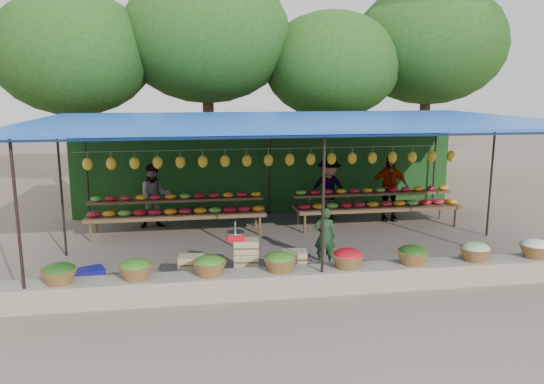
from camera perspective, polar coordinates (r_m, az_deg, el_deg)
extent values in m
plane|color=#675C4C|center=(11.99, 1.90, -5.71)|extent=(60.00, 60.00, 0.00)
cube|color=gray|center=(9.39, 5.14, -9.39)|extent=(10.60, 0.55, 0.40)
cylinder|color=black|center=(9.00, -25.63, -3.40)|extent=(0.05, 0.05, 2.80)
cylinder|color=black|center=(8.89, 5.51, -2.48)|extent=(0.05, 0.05, 2.80)
cylinder|color=black|center=(11.74, -21.72, 0.15)|extent=(0.05, 0.05, 2.80)
cylinder|color=black|center=(13.42, 22.50, 1.40)|extent=(0.05, 0.05, 2.80)
cylinder|color=black|center=(14.54, -19.30, 2.34)|extent=(0.05, 0.05, 2.80)
cylinder|color=black|center=(14.48, -0.25, 2.94)|extent=(0.05, 0.05, 2.80)
cylinder|color=black|center=(15.93, 17.10, 3.21)|extent=(0.05, 0.05, 2.80)
cube|color=blue|center=(11.49, 1.99, 7.76)|extent=(10.80, 6.60, 0.04)
cube|color=blue|center=(9.55, 4.29, 5.93)|extent=(10.80, 2.19, 0.26)
cube|color=blue|center=(13.46, 0.34, 7.53)|extent=(10.80, 2.19, 0.26)
cylinder|color=#A4A3A9|center=(12.93, 0.77, 4.70)|extent=(9.60, 0.01, 0.01)
ellipsoid|color=yellow|center=(12.98, -19.22, 2.85)|extent=(0.23, 0.17, 0.30)
ellipsoid|color=yellow|center=(12.90, -16.91, 2.94)|extent=(0.23, 0.17, 0.30)
ellipsoid|color=yellow|center=(12.84, -14.57, 3.03)|extent=(0.23, 0.17, 0.30)
ellipsoid|color=yellow|center=(12.80, -12.20, 3.11)|extent=(0.23, 0.17, 0.30)
ellipsoid|color=yellow|center=(12.78, -9.83, 3.19)|extent=(0.23, 0.17, 0.30)
ellipsoid|color=yellow|center=(12.78, -7.45, 3.26)|extent=(0.23, 0.17, 0.30)
ellipsoid|color=yellow|center=(12.81, -5.08, 3.33)|extent=(0.23, 0.17, 0.30)
ellipsoid|color=yellow|center=(12.85, -2.72, 3.39)|extent=(0.23, 0.17, 0.30)
ellipsoid|color=yellow|center=(12.92, -0.39, 3.45)|extent=(0.23, 0.17, 0.30)
ellipsoid|color=yellow|center=(13.01, 1.92, 3.50)|extent=(0.23, 0.17, 0.30)
ellipsoid|color=yellow|center=(13.12, 4.20, 3.54)|extent=(0.23, 0.17, 0.30)
ellipsoid|color=yellow|center=(13.25, 6.43, 3.57)|extent=(0.23, 0.17, 0.30)
ellipsoid|color=yellow|center=(13.40, 8.62, 3.60)|extent=(0.23, 0.17, 0.30)
ellipsoid|color=yellow|center=(13.57, 10.75, 3.63)|extent=(0.23, 0.17, 0.30)
ellipsoid|color=yellow|center=(13.76, 12.83, 3.65)|extent=(0.23, 0.17, 0.30)
ellipsoid|color=yellow|center=(13.97, 14.85, 3.66)|extent=(0.23, 0.17, 0.30)
ellipsoid|color=yellow|center=(14.19, 16.81, 3.67)|extent=(0.23, 0.17, 0.30)
ellipsoid|color=yellow|center=(14.43, 18.71, 3.68)|extent=(0.23, 0.17, 0.30)
ellipsoid|color=#204913|center=(9.22, -21.95, -7.81)|extent=(0.52, 0.52, 0.23)
ellipsoid|color=#36761F|center=(9.03, -14.44, -7.74)|extent=(0.52, 0.52, 0.23)
ellipsoid|color=#36761F|center=(8.99, -6.74, -7.54)|extent=(0.52, 0.52, 0.23)
ellipsoid|color=#36761F|center=(9.11, 0.88, -7.20)|extent=(0.52, 0.52, 0.23)
ellipsoid|color=red|center=(9.38, 8.17, -6.76)|extent=(0.52, 0.52, 0.23)
ellipsoid|color=#204913|center=(9.79, 14.93, -6.26)|extent=(0.52, 0.52, 0.23)
ellipsoid|color=#95C67C|center=(10.33, 21.06, -5.72)|extent=(0.52, 0.52, 0.23)
ellipsoid|color=white|center=(10.97, 26.52, -5.19)|extent=(0.52, 0.52, 0.23)
cube|color=#1F4E1C|center=(14.74, -0.40, 2.51)|extent=(10.60, 0.06, 2.50)
cylinder|color=#382914|center=(17.44, -20.06, 5.62)|extent=(0.36, 0.36, 3.97)
ellipsoid|color=#1A3A10|center=(17.39, -20.63, 13.77)|extent=(4.77, 4.77, 3.69)
cylinder|color=#382914|center=(17.51, -6.83, 7.09)|extent=(0.36, 0.36, 4.48)
ellipsoid|color=#1A3A10|center=(17.53, -7.05, 16.25)|extent=(5.39, 5.39, 4.17)
cylinder|color=#382914|center=(17.86, 6.24, 5.95)|extent=(0.36, 0.36, 3.71)
ellipsoid|color=#1A3A10|center=(17.80, 6.41, 13.41)|extent=(4.47, 4.47, 3.45)
cylinder|color=#382914|center=(19.42, 16.04, 6.96)|extent=(0.36, 0.36, 4.35)
ellipsoid|color=#1A3A10|center=(19.42, 16.49, 14.98)|extent=(5.24, 5.24, 4.05)
cube|color=#513B20|center=(12.91, -10.17, -2.34)|extent=(4.20, 0.95, 0.08)
cube|color=#513B20|center=(13.14, -10.19, -0.85)|extent=(4.20, 0.35, 0.06)
cylinder|color=#513B20|center=(12.78, -18.95, -4.09)|extent=(0.06, 0.06, 0.50)
cylinder|color=#513B20|center=(12.69, -1.31, -3.57)|extent=(0.06, 0.06, 0.50)
cylinder|color=#513B20|center=(13.55, -18.39, -3.20)|extent=(0.06, 0.06, 0.50)
cylinder|color=#513B20|center=(13.46, -1.77, -2.70)|extent=(0.06, 0.06, 0.50)
ellipsoid|color=#B11928|center=(12.93, -18.65, -2.30)|extent=(0.31, 0.26, 0.13)
ellipsoid|color=#60A332|center=(13.30, -18.41, -0.71)|extent=(0.26, 0.22, 0.12)
ellipsoid|color=orange|center=(12.87, -17.11, -2.26)|extent=(0.31, 0.26, 0.13)
ellipsoid|color=red|center=(13.25, -16.92, -0.67)|extent=(0.26, 0.22, 0.12)
ellipsoid|color=#60A332|center=(12.83, -15.57, -2.22)|extent=(0.31, 0.26, 0.13)
ellipsoid|color=#B11928|center=(13.21, -15.42, -0.63)|extent=(0.26, 0.22, 0.12)
ellipsoid|color=red|center=(12.79, -14.01, -2.17)|extent=(0.31, 0.26, 0.13)
ellipsoid|color=orange|center=(13.17, -13.91, -0.58)|extent=(0.26, 0.22, 0.12)
ellipsoid|color=#B11928|center=(12.77, -12.44, -2.13)|extent=(0.31, 0.26, 0.13)
ellipsoid|color=#B11928|center=(13.15, -12.39, -0.53)|extent=(0.26, 0.22, 0.12)
ellipsoid|color=orange|center=(12.75, -10.87, -2.08)|extent=(0.31, 0.26, 0.13)
ellipsoid|color=orange|center=(13.13, -10.86, -0.49)|extent=(0.26, 0.22, 0.12)
ellipsoid|color=#B11928|center=(12.74, -9.30, -2.04)|extent=(0.31, 0.26, 0.13)
ellipsoid|color=#60A332|center=(13.12, -9.34, -0.44)|extent=(0.26, 0.22, 0.12)
ellipsoid|color=orange|center=(12.74, -7.72, -1.99)|extent=(0.31, 0.26, 0.13)
ellipsoid|color=red|center=(13.12, -7.81, -0.39)|extent=(0.26, 0.22, 0.12)
ellipsoid|color=#60A332|center=(12.75, -6.15, -1.94)|extent=(0.31, 0.26, 0.13)
ellipsoid|color=#B11928|center=(13.14, -6.28, -0.34)|extent=(0.26, 0.22, 0.12)
ellipsoid|color=red|center=(12.78, -4.58, -1.88)|extent=(0.31, 0.26, 0.13)
ellipsoid|color=orange|center=(13.16, -4.76, -0.30)|extent=(0.26, 0.22, 0.12)
ellipsoid|color=#B11928|center=(12.81, -3.02, -1.83)|extent=(0.31, 0.26, 0.13)
ellipsoid|color=#B11928|center=(13.19, -3.24, -0.25)|extent=(0.26, 0.22, 0.12)
ellipsoid|color=orange|center=(12.85, -1.47, -1.78)|extent=(0.31, 0.26, 0.13)
ellipsoid|color=orange|center=(13.23, -1.74, -0.20)|extent=(0.26, 0.22, 0.12)
cube|color=#513B20|center=(13.74, 11.16, -1.55)|extent=(4.20, 0.95, 0.08)
cube|color=#513B20|center=(13.96, 10.78, -0.16)|extent=(4.20, 0.35, 0.06)
cylinder|color=#513B20|center=(12.88, 3.55, -3.36)|extent=(0.06, 0.06, 0.50)
cylinder|color=#513B20|center=(14.23, 19.08, -2.56)|extent=(0.06, 0.06, 0.50)
cylinder|color=#513B20|center=(13.64, 2.82, -2.52)|extent=(0.06, 0.06, 0.50)
cylinder|color=#513B20|center=(14.92, 17.65, -1.84)|extent=(0.06, 0.06, 0.50)
ellipsoid|color=#B11928|center=(13.04, 3.54, -1.59)|extent=(0.31, 0.26, 0.13)
ellipsoid|color=#60A332|center=(13.42, 3.14, -0.04)|extent=(0.26, 0.22, 0.12)
ellipsoid|color=orange|center=(13.12, 5.04, -1.54)|extent=(0.31, 0.26, 0.13)
ellipsoid|color=red|center=(13.49, 4.59, 0.00)|extent=(0.26, 0.22, 0.12)
ellipsoid|color=#60A332|center=(13.21, 6.51, -1.48)|extent=(0.31, 0.26, 0.13)
ellipsoid|color=#B11928|center=(13.58, 6.03, 0.05)|extent=(0.26, 0.22, 0.12)
ellipsoid|color=red|center=(13.31, 7.96, -1.42)|extent=(0.31, 0.26, 0.13)
ellipsoid|color=orange|center=(13.68, 7.44, 0.09)|extent=(0.26, 0.22, 0.12)
ellipsoid|color=#B11928|center=(13.42, 9.39, -1.36)|extent=(0.31, 0.26, 0.13)
ellipsoid|color=#B11928|center=(13.78, 8.84, 0.14)|extent=(0.26, 0.22, 0.12)
ellipsoid|color=orange|center=(13.53, 10.80, -1.30)|extent=(0.31, 0.26, 0.13)
ellipsoid|color=orange|center=(13.89, 10.22, 0.18)|extent=(0.26, 0.22, 0.12)
ellipsoid|color=#B11928|center=(13.65, 12.18, -1.25)|extent=(0.31, 0.26, 0.13)
ellipsoid|color=#60A332|center=(14.01, 11.57, 0.22)|extent=(0.26, 0.22, 0.12)
ellipsoid|color=orange|center=(13.78, 13.54, -1.19)|extent=(0.31, 0.26, 0.13)
ellipsoid|color=red|center=(14.13, 12.90, 0.27)|extent=(0.26, 0.22, 0.12)
ellipsoid|color=#60A332|center=(13.92, 14.87, -1.13)|extent=(0.31, 0.26, 0.13)
ellipsoid|color=#B11928|center=(14.27, 14.20, 0.31)|extent=(0.26, 0.22, 0.12)
ellipsoid|color=red|center=(14.06, 16.18, -1.08)|extent=(0.31, 0.26, 0.13)
ellipsoid|color=orange|center=(14.41, 15.48, 0.35)|extent=(0.26, 0.22, 0.12)
ellipsoid|color=#B11928|center=(14.21, 17.45, -1.02)|extent=(0.31, 0.26, 0.13)
ellipsoid|color=#B11928|center=(14.56, 16.73, 0.39)|extent=(0.26, 0.22, 0.12)
ellipsoid|color=orange|center=(14.37, 18.70, -0.97)|extent=(0.31, 0.26, 0.13)
ellipsoid|color=orange|center=(14.71, 17.96, 0.43)|extent=(0.26, 0.22, 0.12)
cube|color=tan|center=(9.85, -8.61, -8.94)|extent=(0.49, 0.40, 0.25)
cube|color=tan|center=(9.76, -8.65, -7.51)|extent=(0.49, 0.40, 0.25)
cube|color=tan|center=(9.90, -2.74, -8.71)|extent=(0.49, 0.40, 0.25)
cube|color=tan|center=(9.81, -2.76, -7.28)|extent=(0.49, 0.40, 0.25)
cube|color=tan|center=(9.73, -2.77, -5.83)|extent=(0.49, 0.40, 0.25)
cube|color=tan|center=(10.03, 2.43, -8.43)|extent=(0.49, 0.40, 0.25)
cube|color=tan|center=(9.94, 2.44, -7.02)|extent=(0.49, 0.40, 0.25)
cube|color=red|center=(9.66, -3.96, -4.82)|extent=(0.31, 0.27, 0.12)
cylinder|color=#A4A3A9|center=(9.64, -3.96, -4.38)|extent=(0.33, 0.33, 0.03)
cylinder|color=#A4A3A9|center=(9.61, -3.97, -3.81)|extent=(0.03, 0.03, 0.23)
imported|color=#1A391E|center=(10.60, 5.70, -4.77)|extent=(0.48, 0.38, 1.17)
imported|color=slate|center=(13.58, -12.48, -0.43)|extent=(0.86, 0.72, 1.61)
imported|color=slate|center=(13.98, 6.12, 0.30)|extent=(1.12, 0.67, 1.70)
imported|color=slate|center=(14.28, 12.48, 0.43)|extent=(1.08, 0.56, 1.76)
cube|color=navy|center=(10.17, -19.03, -8.62)|extent=(0.61, 0.53, 0.30)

